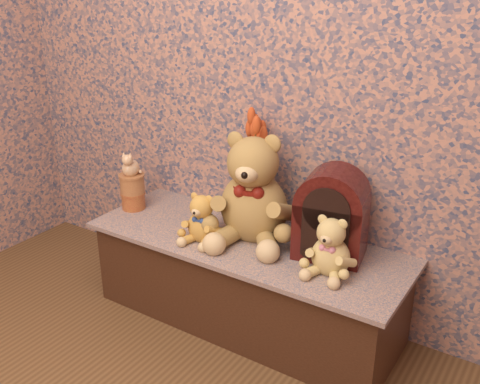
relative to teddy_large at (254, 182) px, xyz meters
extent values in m
cube|color=navy|center=(0.00, 0.19, 0.65)|extent=(3.00, 0.10, 2.60)
cube|color=#374A70|center=(0.00, -0.06, -0.45)|extent=(1.41, 0.52, 0.40)
cylinder|color=tan|center=(-0.03, 0.09, -0.16)|extent=(0.13, 0.13, 0.18)
cylinder|color=#C08038|center=(-0.63, -0.07, -0.21)|extent=(0.13, 0.13, 0.08)
cylinder|color=tan|center=(-0.63, -0.07, -0.12)|extent=(0.13, 0.13, 0.09)
camera|label=1|loc=(1.12, -1.84, 0.85)|focal=41.36mm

